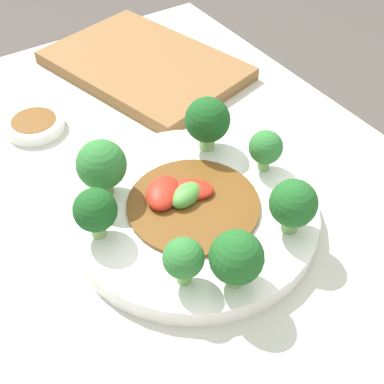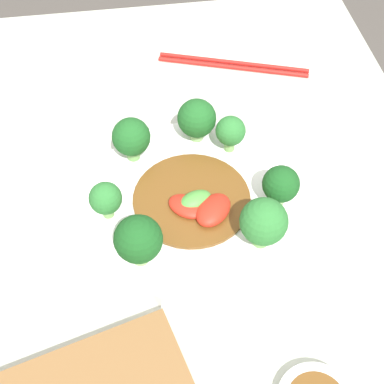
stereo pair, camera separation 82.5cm
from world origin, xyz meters
name	(u,v)px [view 2 (the right image)]	position (x,y,z in m)	size (l,w,h in m)	color
table	(204,323)	(0.00, 0.00, 0.35)	(0.96, 0.66, 0.71)	#B7BCAD
plate	(192,207)	(0.00, 0.02, 0.72)	(0.28, 0.28, 0.02)	white
broccoli_northeast	(131,137)	(0.08, 0.09, 0.77)	(0.05, 0.05, 0.06)	#70A356
broccoli_north	(106,199)	(-0.01, 0.13, 0.76)	(0.04, 0.04, 0.05)	#7AAD5B
broccoli_east	(195,119)	(0.11, 0.00, 0.77)	(0.05, 0.05, 0.06)	#89B76B
broccoli_southeast	(231,132)	(0.08, -0.04, 0.76)	(0.04, 0.04, 0.06)	#7AAD5B
broccoli_south	(281,185)	(-0.02, -0.08, 0.77)	(0.05, 0.05, 0.06)	#89B76B
broccoli_northwest	(138,240)	(-0.08, 0.09, 0.77)	(0.06, 0.06, 0.07)	#89B76B
broccoli_southwest	(264,222)	(-0.07, -0.05, 0.77)	(0.06, 0.06, 0.07)	#70A356
stirfry_center	(197,203)	(-0.01, 0.02, 0.74)	(0.15, 0.15, 0.02)	brown
chopsticks	(233,65)	(0.28, -0.09, 0.71)	(0.10, 0.24, 0.01)	red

